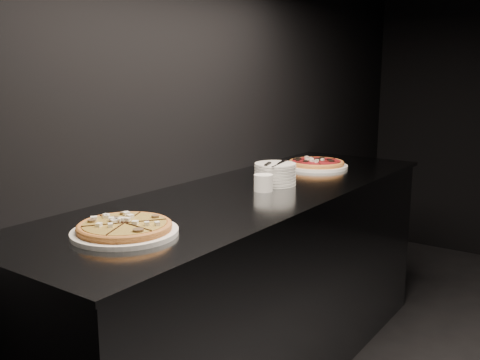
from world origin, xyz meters
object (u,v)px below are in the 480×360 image
Objects in this scene: counter at (253,285)px; ramekin at (263,182)px; pizza_tomato at (316,164)px; cutlery at (275,163)px; plate_stack at (275,174)px; pizza_mushroom at (125,228)px.

counter is 0.50m from ramekin.
pizza_tomato is (-0.04, 0.70, 0.48)m from counter.
pizza_tomato is at bearing 97.07° from ramekin.
counter is 0.59m from cutlery.
pizza_tomato is 1.79× the size of plate_stack.
pizza_tomato is 4.06× the size of ramekin.
pizza_mushroom is at bearing -106.43° from cutlery.
counter is 0.94m from pizza_mushroom.
plate_stack is at bearing 86.13° from counter.
cutlery is at bearing 100.23° from ramekin.
counter is at bearing -114.24° from cutlery.
pizza_tomato is 0.69m from ramekin.
pizza_mushroom is at bearing -88.89° from plate_stack.
pizza_mushroom is 1.69× the size of cutlery.
ramekin reaches higher than pizza_mushroom.
cutlery is at bearing 90.66° from pizza_mushroom.
plate_stack is at bearing 91.11° from pizza_mushroom.
plate_stack is at bearing 102.07° from ramekin.
cutlery is at bearing 82.84° from counter.
ramekin is (0.01, 0.83, 0.02)m from pizza_mushroom.
plate_stack is (0.01, 0.17, 0.51)m from counter.
pizza_mushroom is 1.81× the size of plate_stack.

